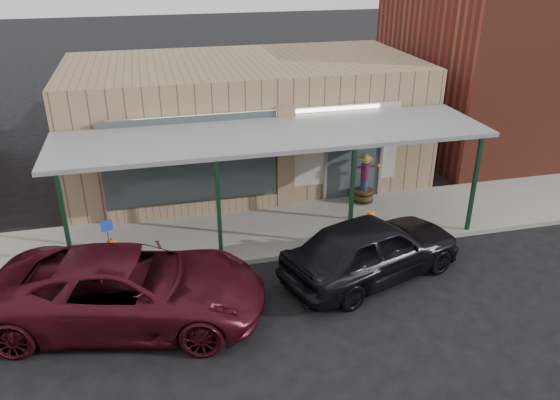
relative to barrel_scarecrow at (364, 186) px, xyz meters
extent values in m
plane|color=black|center=(-3.23, -4.70, -0.70)|extent=(120.00, 120.00, 0.00)
cube|color=gray|center=(-3.23, -1.10, -0.63)|extent=(40.00, 3.20, 0.15)
cube|color=#99775E|center=(-3.23, 3.50, 1.40)|extent=(12.00, 6.00, 4.20)
cube|color=#465155|center=(-5.43, 0.35, 1.20)|extent=(5.20, 0.06, 2.80)
cube|color=#465155|center=(-0.23, 0.48, 0.80)|extent=(1.80, 0.06, 2.80)
cube|color=#99775E|center=(-2.53, 0.40, 1.00)|extent=(0.55, 0.30, 3.40)
cube|color=#99775E|center=(-5.43, 0.40, -0.35)|extent=(5.20, 0.30, 0.50)
cube|color=#B8B2A3|center=(-3.23, 0.47, 1.30)|extent=(9.00, 0.02, 2.60)
cube|color=white|center=(-3.23, 0.44, 2.50)|extent=(7.50, 0.03, 0.10)
cube|color=slate|center=(-3.23, -1.10, 2.35)|extent=(12.00, 3.00, 0.12)
cube|color=black|center=(-8.73, -2.55, 0.85)|extent=(0.10, 0.10, 2.95)
cube|color=black|center=(-5.03, -2.55, 0.85)|extent=(0.10, 0.10, 2.95)
cube|color=black|center=(-1.43, -2.55, 0.85)|extent=(0.10, 0.10, 2.95)
cube|color=black|center=(2.27, -2.55, 0.85)|extent=(0.10, 0.10, 2.95)
cube|color=maroon|center=(9.77, 4.50, 2.55)|extent=(12.00, 8.00, 6.50)
cylinder|color=#4E3C1F|center=(0.00, 0.00, -0.34)|extent=(0.83, 0.83, 0.42)
cylinder|color=navy|center=(0.00, 0.00, 0.03)|extent=(0.31, 0.31, 0.32)
cylinder|color=maroon|center=(0.00, 0.00, 0.47)|extent=(0.33, 0.33, 0.58)
sphere|color=#DEB855|center=(0.00, 0.00, 0.87)|extent=(0.23, 0.23, 0.23)
cone|color=#DEB855|center=(0.00, 0.00, 1.01)|extent=(0.38, 0.38, 0.15)
cylinder|color=#4E3C1F|center=(-7.82, -1.78, -0.38)|extent=(0.61, 0.61, 0.36)
ellipsoid|color=orange|center=(-7.82, -1.78, -0.08)|extent=(0.28, 0.28, 0.23)
cylinder|color=#4C471E|center=(-7.82, -1.78, 0.05)|extent=(0.04, 0.04, 0.05)
cylinder|color=gray|center=(-7.83, -2.30, 0.01)|extent=(0.04, 0.04, 1.12)
cube|color=blue|center=(-7.83, -2.30, 0.71)|extent=(0.29, 0.08, 0.29)
imported|color=black|center=(-1.37, -3.99, 0.13)|extent=(5.24, 3.40, 1.66)
ellipsoid|color=orange|center=(-1.11, -3.21, 0.37)|extent=(0.30, 0.25, 0.38)
sphere|color=orange|center=(-1.11, -3.17, 0.64)|extent=(0.22, 0.22, 0.22)
cylinder|color=#176A19|center=(-1.11, -3.21, 0.53)|extent=(0.15, 0.15, 0.02)
imported|color=#440D19|center=(-7.33, -4.37, 0.14)|extent=(6.51, 4.06, 1.68)
camera|label=1|loc=(-6.50, -15.03, 7.11)|focal=35.00mm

